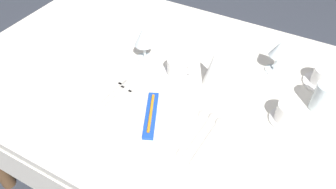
# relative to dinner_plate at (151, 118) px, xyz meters

# --- Properties ---
(ground_plane) EXTENTS (6.00, 6.00, 0.00)m
(ground_plane) POSITION_rel_dinner_plate_xyz_m (-0.00, 0.22, -0.75)
(ground_plane) COLOR #383D47
(dining_table) EXTENTS (1.80, 1.11, 0.74)m
(dining_table) POSITION_rel_dinner_plate_xyz_m (-0.00, 0.22, -0.09)
(dining_table) COLOR silver
(dining_table) RESTS_ON ground
(dinner_plate) EXTENTS (0.24, 0.24, 0.02)m
(dinner_plate) POSITION_rel_dinner_plate_xyz_m (0.00, 0.00, 0.00)
(dinner_plate) COLOR white
(dinner_plate) RESTS_ON dining_table
(toothbrush_package) EXTENTS (0.12, 0.21, 0.02)m
(toothbrush_package) POSITION_rel_dinner_plate_xyz_m (0.00, 0.00, 0.02)
(toothbrush_package) COLOR blue
(toothbrush_package) RESTS_ON dinner_plate
(fork_outer) EXTENTS (0.03, 0.22, 0.00)m
(fork_outer) POSITION_rel_dinner_plate_xyz_m (-0.15, 0.02, -0.01)
(fork_outer) COLOR beige
(fork_outer) RESTS_ON dining_table
(fork_inner) EXTENTS (0.03, 0.20, 0.00)m
(fork_inner) POSITION_rel_dinner_plate_xyz_m (-0.18, 0.03, -0.01)
(fork_inner) COLOR beige
(fork_inner) RESTS_ON dining_table
(fork_salad) EXTENTS (0.03, 0.22, 0.00)m
(fork_salad) POSITION_rel_dinner_plate_xyz_m (-0.20, 0.04, -0.01)
(fork_salad) COLOR beige
(fork_salad) RESTS_ON dining_table
(spoon_soup) EXTENTS (0.03, 0.22, 0.01)m
(spoon_soup) POSITION_rel_dinner_plate_xyz_m (0.15, 0.05, -0.01)
(spoon_soup) COLOR beige
(spoon_soup) RESTS_ON dining_table
(spoon_dessert) EXTENTS (0.03, 0.23, 0.01)m
(spoon_dessert) POSITION_rel_dinner_plate_xyz_m (0.18, 0.05, -0.01)
(spoon_dessert) COLOR beige
(spoon_dessert) RESTS_ON dining_table
(spoon_tea) EXTENTS (0.03, 0.23, 0.01)m
(spoon_tea) POSITION_rel_dinner_plate_xyz_m (0.21, 0.04, -0.01)
(spoon_tea) COLOR beige
(spoon_tea) RESTS_ON dining_table
(saucer_left) EXTENTS (0.13, 0.13, 0.01)m
(saucer_left) POSITION_rel_dinner_plate_xyz_m (0.48, 0.48, -0.00)
(saucer_left) COLOR white
(saucer_left) RESTS_ON dining_table
(coffee_cup_left) EXTENTS (0.11, 0.08, 0.06)m
(coffee_cup_left) POSITION_rel_dinner_plate_xyz_m (0.48, 0.48, 0.03)
(coffee_cup_left) COLOR white
(coffee_cup_left) RESTS_ON saucer_left
(saucer_right) EXTENTS (0.13, 0.13, 0.01)m
(saucer_right) POSITION_rel_dinner_plate_xyz_m (-0.03, 0.26, -0.00)
(saucer_right) COLOR white
(saucer_right) RESTS_ON dining_table
(coffee_cup_right) EXTENTS (0.11, 0.08, 0.07)m
(coffee_cup_right) POSITION_rel_dinner_plate_xyz_m (-0.03, 0.26, 0.03)
(coffee_cup_right) COLOR white
(coffee_cup_right) RESTS_ON saucer_right
(saucer_far) EXTENTS (0.12, 0.12, 0.01)m
(saucer_far) POSITION_rel_dinner_plate_xyz_m (0.41, 0.22, -0.00)
(saucer_far) COLOR white
(saucer_far) RESTS_ON dining_table
(coffee_cup_far) EXTENTS (0.11, 0.09, 0.07)m
(coffee_cup_far) POSITION_rel_dinner_plate_xyz_m (0.42, 0.22, 0.03)
(coffee_cup_far) COLOR white
(coffee_cup_far) RESTS_ON saucer_far
(wine_glass_centre) EXTENTS (0.07, 0.07, 0.14)m
(wine_glass_centre) POSITION_rel_dinner_plate_xyz_m (0.30, 0.47, 0.09)
(wine_glass_centre) COLOR silver
(wine_glass_centre) RESTS_ON dining_table
(wine_glass_left) EXTENTS (0.08, 0.08, 0.15)m
(wine_glass_left) POSITION_rel_dinner_plate_xyz_m (-0.20, 0.28, 0.10)
(wine_glass_left) COLOR silver
(wine_glass_left) RESTS_ON dining_table
(drink_tumbler) EXTENTS (0.07, 0.07, 0.11)m
(drink_tumbler) POSITION_rel_dinner_plate_xyz_m (0.50, 0.34, 0.04)
(drink_tumbler) COLOR silver
(drink_tumbler) RESTS_ON dining_table
(napkin_folded) EXTENTS (0.08, 0.08, 0.17)m
(napkin_folded) POSITION_rel_dinner_plate_xyz_m (0.11, 0.27, 0.07)
(napkin_folded) COLOR white
(napkin_folded) RESTS_ON dining_table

